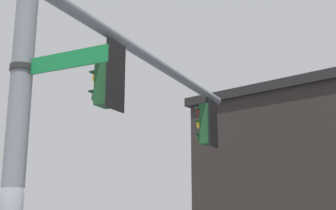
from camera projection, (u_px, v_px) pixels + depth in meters
signal_pole at (16, 145)px, 5.81m from camera, size 0.29×0.29×6.07m
mast_arm at (155, 62)px, 9.61m from camera, size 7.49×0.36×0.21m
traffic_light_nearest_pole at (107, 76)px, 7.91m from camera, size 0.54×0.49×1.31m
traffic_light_mid_inner at (207, 124)px, 11.98m from camera, size 0.54×0.49×1.31m
street_name_sign at (44, 64)px, 5.89m from camera, size 0.33×1.51×0.22m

